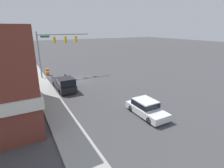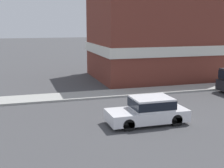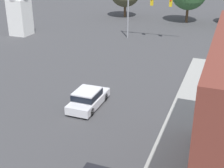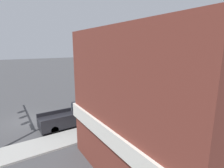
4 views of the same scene
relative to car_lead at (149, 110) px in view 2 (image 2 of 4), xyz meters
The scene contains 2 objects.
car_lead is the anchor object (origin of this frame).
corner_brick_building 15.63m from the car_lead, 25.17° to the right, with size 9.61×12.23×8.35m.
Camera 2 is at (-17.28, 21.68, 5.61)m, focal length 50.00 mm.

